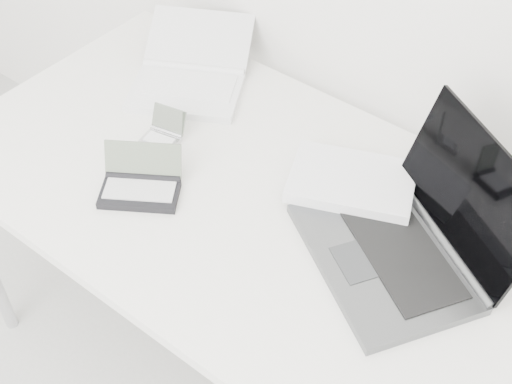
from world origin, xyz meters
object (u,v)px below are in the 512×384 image
Objects in this scene: laptop_large at (390,220)px; desk at (278,221)px; netbook_open_white at (190,76)px; palmtop_charcoal at (141,185)px.

desk is at bearing -128.44° from laptop_large.
laptop_large is (0.23, 0.08, 0.09)m from desk.
palmtop_charcoal is (0.18, -0.36, -0.01)m from netbook_open_white.
laptop_large is 1.35× the size of netbook_open_white.
desk is 0.26m from laptop_large.
palmtop_charcoal is (-0.50, -0.23, -0.02)m from laptop_large.
desk is 0.32m from palmtop_charcoal.
palmtop_charcoal reaches higher than desk.
laptop_large is 2.75× the size of palmtop_charcoal.
desk is at bearing -4.03° from palmtop_charcoal.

